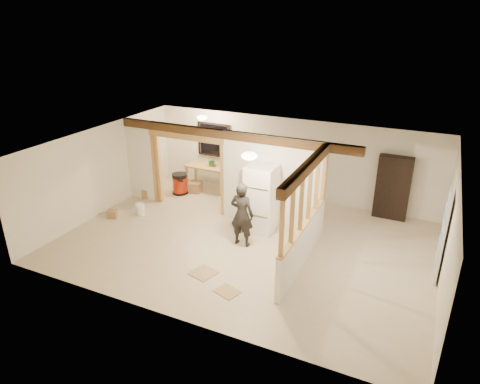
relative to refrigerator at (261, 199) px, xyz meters
The scene contains 30 objects.
floor 1.20m from the refrigerator, 96.53° to the right, with size 9.00×6.50×0.01m, color #CAB596.
ceiling 1.78m from the refrigerator, 96.53° to the right, with size 9.00×6.50×0.01m, color white.
wall_back 2.50m from the refrigerator, 92.06° to the left, with size 9.00×0.01×2.50m, color silver.
wall_front 4.04m from the refrigerator, 91.27° to the right, with size 9.00×0.01×2.50m, color silver.
wall_left 4.67m from the refrigerator, behind, with size 0.01×6.50×2.50m, color silver.
wall_right 4.49m from the refrigerator, ahead, with size 0.01×6.50×2.50m, color silver.
partition_left_stub 4.17m from the refrigerator, behind, with size 0.90×0.12×2.50m, color white.
partition_center 0.56m from the refrigerator, 75.28° to the left, with size 2.80×0.12×2.50m, color white.
doorway_frame 2.53m from the refrigerator, behind, with size 2.46×0.14×2.20m, color tan.
header_beam_back 1.88m from the refrigerator, 158.80° to the left, with size 7.00×0.18×0.22m, color #52351C.
header_beam_right 2.42m from the refrigerator, 37.93° to the right, with size 0.18×3.30×0.22m, color #52351C.
pony_wall 1.96m from the refrigerator, 37.93° to the right, with size 0.12×3.20×1.00m, color white.
stud_partition 2.06m from the refrigerator, 37.93° to the right, with size 0.14×3.20×1.32m, color tan.
window_back 3.66m from the refrigerator, 138.34° to the left, with size 1.12×0.10×1.10m, color black.
french_door 4.35m from the refrigerator, ahead, with size 0.12×0.86×2.00m, color white.
ceiling_dome_main 2.04m from the refrigerator, 80.62° to the right, with size 0.36×0.36×0.16m, color #FFEABF.
ceiling_dome_util 3.39m from the refrigerator, 149.54° to the left, with size 0.32×0.32×0.14m, color #FFEABF.
hanging_bulb 2.58m from the refrigerator, 158.51° to the left, with size 0.07×0.07×0.07m, color #FFD88C.
refrigerator is the anchor object (origin of this frame).
woman 0.94m from the refrigerator, 97.96° to the right, with size 0.60×0.39×1.65m, color black.
work_table 3.25m from the refrigerator, 145.12° to the left, with size 1.36×0.68×0.85m, color tan.
potted_plant 3.09m from the refrigerator, 143.12° to the left, with size 0.32×0.27×0.35m, color #255C24.
shop_vac 3.57m from the refrigerator, 159.90° to the left, with size 0.52×0.52×0.68m, color #941C09.
bookshelf 3.75m from the refrigerator, 36.85° to the left, with size 0.91×0.30×1.81m, color black.
bucket 3.64m from the refrigerator, behind, with size 0.26×0.26×0.33m, color white.
box_util_a 3.37m from the refrigerator, 152.82° to the left, with size 0.40×0.34×0.34m, color #977249.
box_util_b 4.15m from the refrigerator, behind, with size 0.30×0.30×0.28m, color #977249.
box_front 4.32m from the refrigerator, 164.75° to the right, with size 0.27×0.22×0.22m, color #977249.
floor_panel_near 2.66m from the refrigerator, 98.18° to the right, with size 0.51×0.51×0.02m, color tan.
floor_panel_far 3.04m from the refrigerator, 81.28° to the right, with size 0.48×0.39×0.02m, color tan.
Camera 1 is at (3.92, -8.68, 5.38)m, focal length 32.00 mm.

